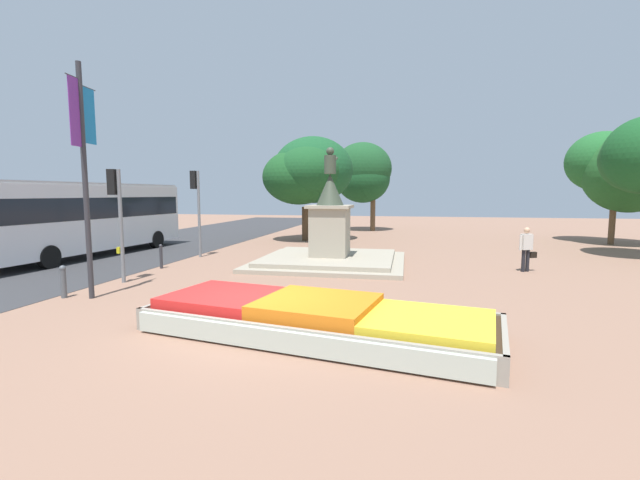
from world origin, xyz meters
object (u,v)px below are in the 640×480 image
(traffic_light_mid_block, at_px, (117,205))
(pedestrian_with_handbag, at_px, (527,247))
(banner_pole, at_px, (85,169))
(kerb_bollard_mid_b, at_px, (63,281))
(flower_planter, at_px, (313,319))
(statue_monument, at_px, (330,244))
(city_bus, at_px, (85,215))
(kerb_bollard_north, at_px, (161,256))
(traffic_light_far_corner, at_px, (196,197))

(traffic_light_mid_block, relative_size, pedestrian_with_handbag, 2.21)
(banner_pole, distance_m, kerb_bollard_mid_b, 3.11)
(flower_planter, bearing_deg, pedestrian_with_handbag, 53.72)
(statue_monument, height_order, kerb_bollard_mid_b, statue_monument)
(flower_planter, xyz_separation_m, pedestrian_with_handbag, (6.15, 8.38, 0.61))
(statue_monument, height_order, city_bus, statue_monument)
(banner_pole, bearing_deg, pedestrian_with_handbag, 27.64)
(kerb_bollard_north, bearing_deg, flower_planter, -40.81)
(traffic_light_far_corner, height_order, banner_pole, banner_pole)
(city_bus, bearing_deg, kerb_bollard_north, -23.10)
(flower_planter, xyz_separation_m, traffic_light_mid_block, (-7.17, 3.72, 2.18))
(traffic_light_mid_block, height_order, banner_pole, banner_pole)
(city_bus, xyz_separation_m, kerb_bollard_mid_b, (5.02, -6.89, -1.43))
(pedestrian_with_handbag, height_order, kerb_bollard_mid_b, pedestrian_with_handbag)
(banner_pole, height_order, pedestrian_with_handbag, banner_pole)
(traffic_light_mid_block, relative_size, traffic_light_far_corner, 0.94)
(kerb_bollard_north, bearing_deg, city_bus, 156.90)
(flower_planter, xyz_separation_m, banner_pole, (-6.58, 1.71, 3.19))
(statue_monument, relative_size, traffic_light_far_corner, 1.54)
(banner_pole, relative_size, kerb_bollard_north, 6.69)
(city_bus, distance_m, kerb_bollard_north, 5.65)
(traffic_light_mid_block, height_order, pedestrian_with_handbag, traffic_light_mid_block)
(flower_planter, relative_size, pedestrian_with_handbag, 4.59)
(traffic_light_far_corner, height_order, pedestrian_with_handbag, traffic_light_far_corner)
(statue_monument, xyz_separation_m, traffic_light_mid_block, (-5.95, -5.04, 1.67))
(traffic_light_mid_block, relative_size, kerb_bollard_north, 3.86)
(flower_planter, bearing_deg, traffic_light_mid_block, 152.61)
(flower_planter, relative_size, traffic_light_far_corner, 1.94)
(flower_planter, relative_size, traffic_light_mid_block, 2.07)
(pedestrian_with_handbag, bearing_deg, flower_planter, -126.28)
(traffic_light_far_corner, relative_size, kerb_bollard_north, 4.13)
(banner_pole, bearing_deg, city_bus, 130.55)
(banner_pole, bearing_deg, traffic_light_far_corner, 96.04)
(traffic_light_far_corner, height_order, kerb_bollard_north, traffic_light_far_corner)
(city_bus, relative_size, kerb_bollard_mid_b, 12.15)
(banner_pole, relative_size, city_bus, 0.57)
(banner_pole, distance_m, pedestrian_with_handbag, 14.60)
(statue_monument, xyz_separation_m, kerb_bollard_mid_b, (-6.13, -7.17, -0.34))
(flower_planter, distance_m, city_bus, 15.08)
(city_bus, distance_m, pedestrian_with_handbag, 18.54)
(banner_pole, xyz_separation_m, city_bus, (-5.79, 6.77, -1.58))
(traffic_light_mid_block, xyz_separation_m, city_bus, (-5.20, 4.76, -0.58))
(pedestrian_with_handbag, bearing_deg, kerb_bollard_mid_b, -153.29)
(statue_monument, distance_m, banner_pole, 9.25)
(traffic_light_far_corner, bearing_deg, pedestrian_with_handbag, -4.29)
(statue_monument, distance_m, kerb_bollard_mid_b, 9.44)
(traffic_light_far_corner, bearing_deg, city_bus, -169.59)
(flower_planter, height_order, kerb_bollard_mid_b, kerb_bollard_mid_b)
(statue_monument, bearing_deg, kerb_bollard_mid_b, -130.51)
(flower_planter, xyz_separation_m, statue_monument, (-1.22, 8.76, 0.51))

